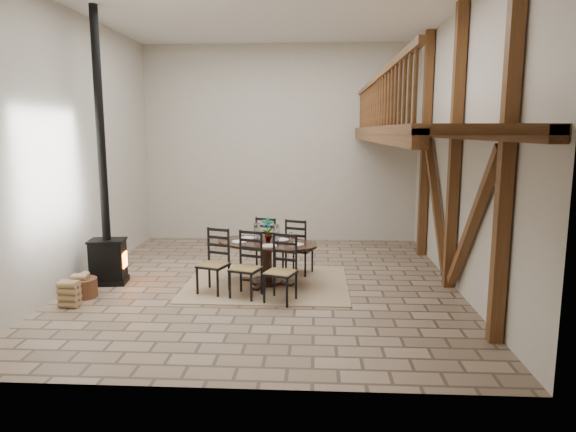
# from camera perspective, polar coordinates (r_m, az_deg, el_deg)

# --- Properties ---
(ground) EXTENTS (8.00, 8.00, 0.00)m
(ground) POSITION_cam_1_polar(r_m,az_deg,el_deg) (9.74, -2.50, -7.49)
(ground) COLOR #9E8269
(ground) RESTS_ON ground
(room_shell) EXTENTS (7.02, 8.02, 5.01)m
(room_shell) POSITION_cam_1_polar(r_m,az_deg,el_deg) (9.28, 4.82, 10.52)
(room_shell) COLOR beige
(room_shell) RESTS_ON ground
(rug) EXTENTS (3.00, 2.50, 0.02)m
(rug) POSITION_cam_1_polar(r_m,az_deg,el_deg) (9.71, -2.36, -7.48)
(rug) COLOR tan
(rug) RESTS_ON ground
(dining_table) EXTENTS (2.30, 2.51, 1.25)m
(dining_table) POSITION_cam_1_polar(r_m,az_deg,el_deg) (9.49, -2.68, -5.23)
(dining_table) COLOR black
(dining_table) RESTS_ON ground
(wood_stove) EXTENTS (0.71, 0.58, 5.00)m
(wood_stove) POSITION_cam_1_polar(r_m,az_deg,el_deg) (10.06, -19.56, -0.89)
(wood_stove) COLOR black
(wood_stove) RESTS_ON ground
(log_basket) EXTENTS (0.50, 0.50, 0.41)m
(log_basket) POSITION_cam_1_polar(r_m,az_deg,el_deg) (9.60, -21.86, -7.32)
(log_basket) COLOR brown
(log_basket) RESTS_ON ground
(log_stack) EXTENTS (0.33, 0.24, 0.44)m
(log_stack) POSITION_cam_1_polar(r_m,az_deg,el_deg) (9.14, -23.13, -7.98)
(log_stack) COLOR tan
(log_stack) RESTS_ON ground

